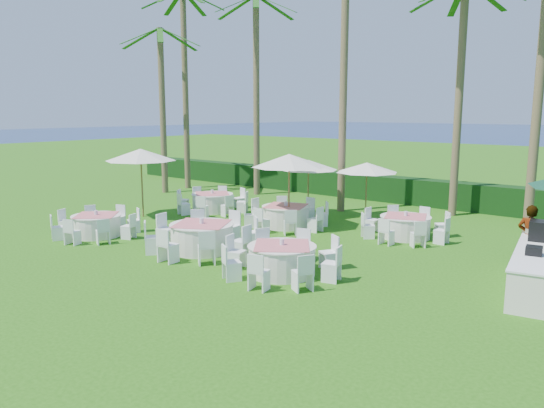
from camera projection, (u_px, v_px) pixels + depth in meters
The scene contains 20 objects.
ground at pixel (192, 247), 17.00m from camera, with size 120.00×120.00×0.00m, color #21580F.
hedge at pixel (373, 187), 26.09m from camera, with size 34.00×1.00×1.20m, color black.
banquet_table_a at pixel (97, 225), 18.45m from camera, with size 2.90×2.90×0.91m.
banquet_table_b at pixel (202, 236), 16.46m from camera, with size 3.50×3.50×1.04m.
banquet_table_c at pixel (282, 259), 14.09m from camera, with size 3.20×3.20×0.97m.
banquet_table_d at pixel (212, 202), 22.97m from camera, with size 3.09×3.09×0.95m.
banquet_table_e at pixel (286, 216), 19.95m from camera, with size 3.17×3.17×0.96m.
banquet_table_f at pixel (405, 226), 18.21m from camera, with size 3.02×3.02×0.92m.
umbrella_a at pixel (141, 155), 21.42m from camera, with size 2.84×2.84×2.80m.
umbrella_b at pixel (289, 161), 19.35m from camera, with size 2.78×2.78×2.76m.
umbrella_c at pixel (308, 165), 21.58m from camera, with size 2.40×2.40×2.34m.
umbrella_d at pixel (367, 168), 21.11m from camera, with size 2.48×2.48×2.28m.
buffet_table at pixel (533, 268), 12.93m from camera, with size 1.54×4.25×1.48m.
staff_person at pixel (530, 237), 14.56m from camera, with size 0.65×0.43×1.78m, color gray.
palm_a at pixel (185, 83), 29.03m from camera, with size 4.31×4.33×10.65m.
palm_b at pixel (256, 88), 26.81m from camera, with size 4.37×4.24×9.93m.
palm_c at pixel (344, 49), 21.96m from camera, with size 4.37×4.26×12.65m.
palm_d at pixel (459, 90), 21.27m from camera, with size 4.41×4.09×9.32m.
palm_e at pixel (540, 72), 17.90m from camera, with size 4.41×4.09×10.26m.
palm_f at pixel (162, 103), 27.58m from camera, with size 4.20×4.39×8.49m.
Camera 1 is at (12.37, -11.23, 4.31)m, focal length 35.00 mm.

